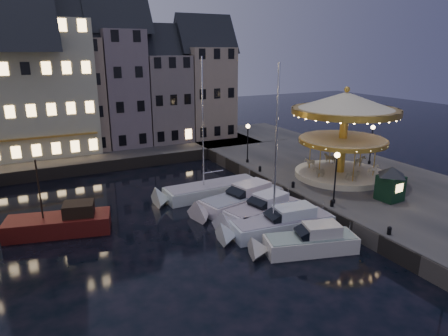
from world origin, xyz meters
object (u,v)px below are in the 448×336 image
streetlamp_d (372,139)px  bollard_a (389,230)px  red_fishing_boat (61,224)px  streetlamp_b (336,170)px  motorboat_e (240,200)px  bollard_c (293,184)px  motorboat_c (278,225)px  bollard_d (260,168)px  motorboat_b (305,243)px  carousel (345,119)px  ticket_kiosk (391,178)px  bollard_b (332,203)px  motorboat_d (260,212)px  streetlamp_c (248,138)px  motorboat_f (207,191)px

streetlamp_d → bollard_a: 17.79m
red_fishing_boat → streetlamp_b: bearing=-19.9°
bollard_a → motorboat_e: bearing=113.5°
bollard_c → motorboat_c: bearing=-135.7°
streetlamp_b → bollard_d: streetlamp_b is taller
bollard_c → red_fishing_boat: bearing=172.2°
streetlamp_d → motorboat_b: size_ratio=0.58×
bollard_d → motorboat_c: motorboat_c is taller
carousel → streetlamp_b: bearing=-136.6°
carousel → ticket_kiosk: carousel is taller
bollard_b → ticket_kiosk: ticket_kiosk is taller
bollard_b → motorboat_b: (-4.95, -3.00, -0.96)m
streetlamp_d → motorboat_d: bearing=-164.7°
streetlamp_c → streetlamp_d: 13.04m
bollard_d → motorboat_f: size_ratio=0.04×
motorboat_e → streetlamp_b: bearing=-44.1°
motorboat_b → carousel: bearing=38.1°
motorboat_d → ticket_kiosk: (9.86, -3.97, 2.56)m
red_fishing_boat → bollard_a: bearing=-34.5°
streetlamp_b → motorboat_f: (-6.91, 9.09, -3.49)m
motorboat_d → motorboat_e: bearing=93.2°
motorboat_b → carousel: (10.82, 8.48, 6.29)m
motorboat_f → bollard_d: bearing=8.2°
motorboat_b → motorboat_f: (-1.37, 12.58, -0.11)m
bollard_a → bollard_d: size_ratio=1.00×
motorboat_d → ticket_kiosk: size_ratio=2.40×
bollard_b → carousel: size_ratio=0.06×
streetlamp_b → motorboat_e: (-5.53, 5.35, -3.37)m
streetlamp_b → ticket_kiosk: streetlamp_b is taller
motorboat_f → ticket_kiosk: bearing=-42.9°
motorboat_d → motorboat_f: size_ratio=0.58×
motorboat_e → ticket_kiosk: size_ratio=2.82×
streetlamp_d → ticket_kiosk: (-6.80, -8.52, -0.82)m
bollard_a → bollard_b: bearing=90.0°
bollard_a → motorboat_f: (-6.31, 15.09, -1.07)m
bollard_d → motorboat_c: (-4.90, -10.28, -0.92)m
streetlamp_c → motorboat_e: bearing=-124.2°
motorboat_c → bollard_b: bearing=-2.6°
streetlamp_b → bollard_c: size_ratio=7.32×
bollard_d → motorboat_c: size_ratio=0.05×
carousel → bollard_d: bearing=139.5°
motorboat_e → bollard_c: bearing=-9.8°
red_fishing_boat → ticket_kiosk: 25.77m
streetlamp_c → motorboat_c: bearing=-111.8°
motorboat_e → ticket_kiosk: (10.03, -6.88, 2.55)m
streetlamp_b → motorboat_b: bearing=-147.8°
bollard_c → motorboat_b: 9.45m
carousel → streetlamp_d: bearing=18.5°
bollard_c → carousel: 7.94m
bollard_a → bollard_c: 10.50m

